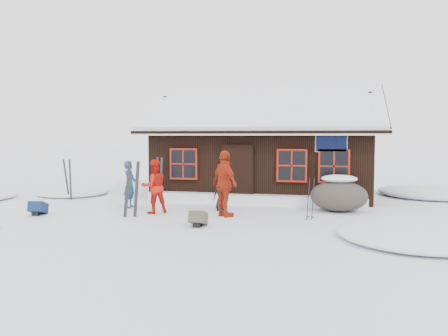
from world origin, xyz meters
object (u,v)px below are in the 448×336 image
Objects in this scene: ski_poles at (311,200)px; boulder at (339,195)px; backpack_blue at (38,210)px; skier_orange_right at (225,184)px; ski_pair_left at (132,190)px; skier_crouched at (221,195)px; skier_orange_left at (154,186)px; skier_teal at (130,184)px; backpack_olive at (198,221)px.

boulder is at bearing 63.35° from ski_poles.
boulder reaches higher than backpack_blue.
ski_pair_left is at bearing 58.29° from skier_orange_right.
skier_crouched is at bearing -169.06° from boulder.
skier_orange_left is 0.98× the size of ski_pair_left.
skier_orange_right reaches higher than skier_crouched.
backpack_blue is (-2.08, -1.87, -0.62)m from skier_teal.
skier_teal is at bearing -178.16° from skier_crouched.
ski_poles is at bearing -19.11° from skier_crouched.
skier_orange_right is 5.65m from backpack_blue.
backpack_olive is at bearing -138.53° from boulder.
skier_orange_right is at bearing 72.70° from backpack_olive.
skier_crouched is 5.54m from backpack_blue.
ski_pair_left is 2.97m from backpack_blue.
skier_crouched is (1.88, 0.92, -0.33)m from skier_orange_left.
ski_poles is 2.24× the size of backpack_blue.
backpack_blue is at bearing -171.92° from ski_poles.
skier_crouched is 2.83m from ski_pair_left.
skier_orange_left is 2.12m from skier_crouched.
boulder is at bearing 156.40° from skier_orange_left.
skier_teal is 6.74m from boulder.
skier_orange_left is 3.51m from backpack_blue.
backpack_olive is at bearing -26.45° from ski_pair_left.
skier_orange_left is 2.99× the size of backpack_blue.
backpack_blue is at bearing -159.72° from skier_crouched.
backpack_blue is at bearing -162.67° from boulder.
ski_poles is 3.26m from backpack_olive.
skier_teal is at bearing 111.26° from ski_pair_left.
skier_teal is 3.89m from backpack_olive.
skier_teal is 0.88× the size of boulder.
skier_orange_left is 5.75m from boulder.
boulder is 3.20× the size of backpack_blue.
backpack_blue is 5.16m from backpack_olive.
ski_pair_left is at bearing -156.52° from skier_teal.
skier_orange_right is at bearing 138.01° from skier_orange_left.
skier_crouched is 0.56× the size of boulder.
skier_orange_right reaches higher than ski_poles.
skier_orange_left is 2.55m from backpack_olive.
backpack_olive is (5.14, -0.46, -0.00)m from backpack_blue.
skier_teal is 1.26× the size of ski_poles.
skier_crouched is 3.69m from boulder.
skier_crouched is at bearing 166.10° from skier_orange_left.
ski_pair_left is at bearing -157.96° from boulder.
ski_pair_left is 1.37× the size of ski_poles.
ski_poles is at bearing -134.03° from skier_orange_right.
backpack_blue is (-2.88, -0.35, -0.64)m from ski_pair_left.
backpack_blue is 1.01× the size of backpack_olive.
skier_teal is 5.92m from ski_poles.
ski_poles is at bearing -101.46° from skier_teal.
backpack_blue reaches higher than backpack_olive.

